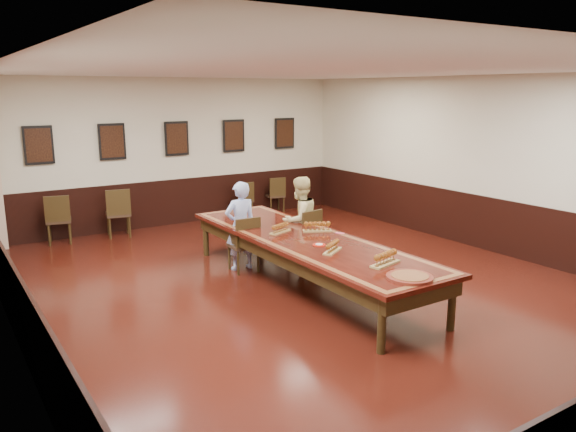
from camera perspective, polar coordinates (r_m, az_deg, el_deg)
floor at (r=8.66m, az=1.82°, el=-7.14°), size 8.00×10.00×0.02m
ceiling at (r=8.16m, az=1.99°, el=14.67°), size 8.00×10.00×0.02m
wall_back at (r=12.65m, az=-11.31°, el=6.40°), size 8.00×0.02×3.20m
wall_left at (r=6.83m, az=-26.83°, el=0.13°), size 0.02×10.00×3.20m
wall_right at (r=11.04m, az=19.28°, el=5.06°), size 0.02×10.00×3.20m
chair_man at (r=9.26m, az=-4.56°, el=-2.80°), size 0.46×0.50×0.93m
chair_woman at (r=9.62m, az=1.62°, el=-2.08°), size 0.52×0.56×0.96m
spare_chair_a at (r=11.78m, az=-22.28°, el=-0.26°), size 0.55×0.58×0.97m
spare_chair_b at (r=11.91m, az=-16.88°, el=0.36°), size 0.56×0.59×1.00m
spare_chair_c at (r=13.16m, az=-4.65°, el=1.66°), size 0.43×0.46×0.85m
spare_chair_d at (r=13.74m, az=-1.35°, el=2.21°), size 0.48×0.51×0.87m
person_man at (r=9.27m, az=-4.85°, el=-1.01°), size 0.56×0.39×1.48m
person_woman at (r=9.62m, az=1.21°, el=-0.41°), size 0.83×0.70×1.50m
pink_phone at (r=8.74m, az=5.29°, el=-1.76°), size 0.13×0.15×0.01m
wainscoting at (r=8.50m, az=1.85°, el=-3.91°), size 8.00×10.00×1.00m
conference_table at (r=8.47m, az=1.85°, el=-3.19°), size 1.40×5.00×0.76m
posters at (r=12.56m, az=-11.24°, el=7.73°), size 6.14×0.04×0.74m
flight_a at (r=8.73m, az=-0.79°, el=-1.27°), size 0.43×0.26×0.15m
flight_b at (r=8.81m, az=2.98°, el=-1.12°), size 0.46×0.33×0.17m
flight_c at (r=7.72m, az=4.54°, el=-3.17°), size 0.42×0.32×0.15m
flight_d at (r=7.23m, az=9.87°, el=-4.31°), size 0.50×0.26×0.18m
red_plate_grp at (r=8.05m, az=3.18°, el=-2.95°), size 0.19×0.19×0.02m
carved_platter at (r=6.80m, az=12.25°, el=-6.08°), size 0.56×0.56×0.04m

